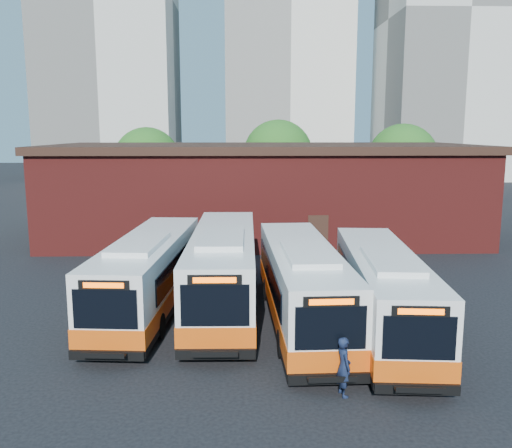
{
  "coord_description": "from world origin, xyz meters",
  "views": [
    {
      "loc": [
        -1.62,
        -17.45,
        7.32
      ],
      "look_at": [
        -0.97,
        4.5,
        3.53
      ],
      "focal_mm": 38.0,
      "sensor_mm": 36.0,
      "label": 1
    }
  ],
  "objects_px": {
    "bus_west": "(149,276)",
    "bus_midwest": "(224,272)",
    "bus_east": "(382,294)",
    "bus_mideast": "(302,287)",
    "transit_worker": "(344,366)"
  },
  "relations": [
    {
      "from": "bus_west",
      "to": "bus_midwest",
      "type": "height_order",
      "value": "bus_midwest"
    },
    {
      "from": "bus_midwest",
      "to": "bus_east",
      "type": "distance_m",
      "value": 6.6
    },
    {
      "from": "bus_west",
      "to": "bus_midwest",
      "type": "distance_m",
      "value": 3.06
    },
    {
      "from": "bus_midwest",
      "to": "bus_mideast",
      "type": "distance_m",
      "value": 3.69
    },
    {
      "from": "bus_midwest",
      "to": "transit_worker",
      "type": "relative_size",
      "value": 7.23
    },
    {
      "from": "bus_west",
      "to": "bus_midwest",
      "type": "xyz_separation_m",
      "value": [
        3.05,
        0.28,
        0.08
      ]
    },
    {
      "from": "transit_worker",
      "to": "bus_mideast",
      "type": "bearing_deg",
      "value": -7.59
    },
    {
      "from": "bus_mideast",
      "to": "bus_midwest",
      "type": "bearing_deg",
      "value": 144.08
    },
    {
      "from": "bus_west",
      "to": "bus_east",
      "type": "bearing_deg",
      "value": -12.02
    },
    {
      "from": "bus_west",
      "to": "bus_mideast",
      "type": "bearing_deg",
      "value": -12.07
    },
    {
      "from": "bus_midwest",
      "to": "bus_mideast",
      "type": "xyz_separation_m",
      "value": [
        3.05,
        -2.07,
        -0.08
      ]
    },
    {
      "from": "bus_west",
      "to": "bus_east",
      "type": "xyz_separation_m",
      "value": [
        8.97,
        -2.64,
        -0.04
      ]
    },
    {
      "from": "bus_midwest",
      "to": "transit_worker",
      "type": "height_order",
      "value": "bus_midwest"
    },
    {
      "from": "transit_worker",
      "to": "bus_west",
      "type": "bearing_deg",
      "value": 28.45
    },
    {
      "from": "bus_midwest",
      "to": "transit_worker",
      "type": "xyz_separation_m",
      "value": [
        3.56,
        -7.84,
        -0.67
      ]
    }
  ]
}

